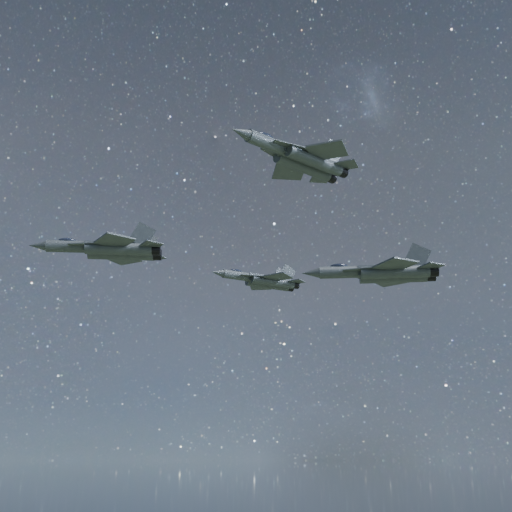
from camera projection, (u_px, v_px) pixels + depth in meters
name	position (u px, v px, depth m)	size (l,w,h in m)	color
jet_lead	(109.00, 249.00, 82.87)	(19.07, 13.04, 4.79)	#31393D
jet_left	(263.00, 280.00, 105.78)	(17.41, 12.05, 4.37)	#31393D
jet_right	(300.00, 158.00, 62.87)	(15.30, 10.16, 3.89)	#31393D
jet_slot	(383.00, 273.00, 86.05)	(19.84, 13.07, 5.09)	#31393D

